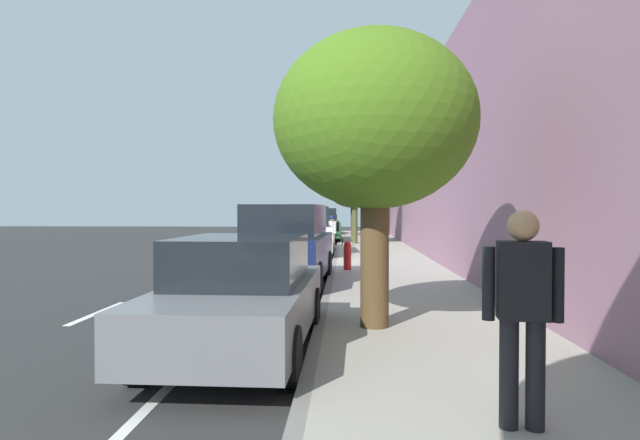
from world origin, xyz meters
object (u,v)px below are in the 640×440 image
parked_pickup_green_farthest (321,226)px  cyclist_with_backpack (333,229)px  pedestrian_on_phone (523,305)px  parked_sedan_grey_second (241,295)px  parked_sedan_black_end (326,225)px  parked_suv_dark_blue_mid (287,244)px  parked_suv_white_far (307,231)px  street_tree_far_end (355,178)px  bicycle_at_curb (328,241)px  street_tree_corner (353,183)px  fire_hydrant (347,255)px  street_tree_mid_block (375,123)px

parked_pickup_green_farthest → cyclist_with_backpack: 6.06m
pedestrian_on_phone → parked_pickup_green_farthest: bearing=96.1°
parked_sedan_grey_second → parked_sedan_black_end: 31.76m
parked_sedan_black_end → cyclist_with_backpack: cyclist_with_backpack is taller
parked_suv_dark_blue_mid → parked_sedan_black_end: bearing=90.1°
parked_sedan_grey_second → cyclist_with_backpack: (0.73, 17.76, 0.22)m
parked_suv_white_far → cyclist_with_backpack: 3.60m
parked_suv_white_far → cyclist_with_backpack: size_ratio=2.99×
parked_suv_dark_blue_mid → cyclist_with_backpack: parked_suv_dark_blue_mid is taller
street_tree_far_end → pedestrian_on_phone: bearing=-87.6°
parked_suv_dark_blue_mid → street_tree_far_end: size_ratio=1.04×
parked_suv_white_far → bicycle_at_curb: 4.02m
street_tree_corner → parked_suv_white_far: bearing=-97.9°
pedestrian_on_phone → parked_suv_dark_blue_mid: bearing=108.2°
bicycle_at_curb → fire_hydrant: bearing=-84.8°
parked_sedan_black_end → bicycle_at_curb: (0.63, -13.57, -0.38)m
parked_suv_dark_blue_mid → cyclist_with_backpack: (0.81, 11.75, -0.06)m
parked_sedan_black_end → street_tree_mid_block: street_tree_mid_block is taller
street_tree_corner → parked_sedan_black_end: bearing=122.5°
parked_sedan_black_end → fire_hydrant: parked_sedan_black_end is taller
cyclist_with_backpack → pedestrian_on_phone: (2.04, -20.43, 0.16)m
street_tree_far_end → street_tree_corner: (0.00, 8.25, 0.15)m
street_tree_mid_block → fire_hydrant: size_ratio=5.19×
parked_suv_white_far → parked_pickup_green_farthest: bearing=89.2°
parked_sedan_black_end → street_tree_corner: street_tree_corner is taller
street_tree_corner → bicycle_at_curb: bearing=-97.0°
pedestrian_on_phone → street_tree_corner: bearing=91.8°
cyclist_with_backpack → pedestrian_on_phone: bearing=-84.3°
parked_sedan_grey_second → parked_suv_white_far: 14.30m
parked_sedan_grey_second → cyclist_with_backpack: size_ratio=2.76×
street_tree_corner → fire_hydrant: street_tree_corner is taller
cyclist_with_backpack → parked_suv_dark_blue_mid: bearing=-93.9°
bicycle_at_curb → street_tree_corner: size_ratio=0.28×
parked_sedan_grey_second → bicycle_at_curb: 18.21m
parked_sedan_black_end → street_tree_corner: 4.58m
parked_suv_white_far → parked_sedan_black_end: 17.47m
street_tree_far_end → pedestrian_on_phone: 23.30m
parked_suv_white_far → parked_pickup_green_farthest: 9.48m
street_tree_mid_block → pedestrian_on_phone: street_tree_mid_block is taller
bicycle_at_curb → street_tree_corner: 11.11m
street_tree_corner → pedestrian_on_phone: size_ratio=2.95×
pedestrian_on_phone → street_tree_far_end: bearing=92.4°
bicycle_at_curb → cyclist_with_backpack: (0.22, -0.43, 0.60)m
cyclist_with_backpack → street_tree_corner: bearing=84.5°
cyclist_with_backpack → street_tree_far_end: (1.07, 2.73, 2.50)m
parked_sedan_black_end → street_tree_mid_block: size_ratio=1.03×
street_tree_corner → street_tree_mid_block: bearing=-90.0°
parked_suv_white_far → parked_pickup_green_farthest: size_ratio=0.89×
street_tree_far_end → bicycle_at_curb: bearing=-119.3°
parked_suv_white_far → fire_hydrant: parked_suv_white_far is taller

